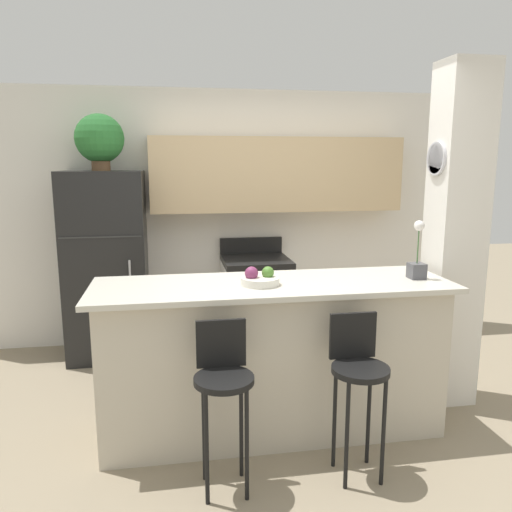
% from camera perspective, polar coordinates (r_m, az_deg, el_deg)
% --- Properties ---
extents(ground_plane, '(14.00, 14.00, 0.00)m').
position_cam_1_polar(ground_plane, '(3.70, 1.85, -19.13)').
color(ground_plane, gray).
extents(wall_back, '(5.60, 0.38, 2.55)m').
position_cam_1_polar(wall_back, '(5.11, -0.48, 6.40)').
color(wall_back, white).
rests_on(wall_back, ground_plane).
extents(pillar_right, '(0.38, 0.32, 2.55)m').
position_cam_1_polar(pillar_right, '(4.01, 21.76, 1.88)').
color(pillar_right, white).
rests_on(pillar_right, ground_plane).
extents(counter_bar, '(2.38, 0.73, 1.06)m').
position_cam_1_polar(counter_bar, '(3.47, 1.91, -11.48)').
color(counter_bar, beige).
rests_on(counter_bar, ground_plane).
extents(refrigerator, '(0.74, 0.63, 1.76)m').
position_cam_1_polar(refrigerator, '(4.89, -16.69, -1.08)').
color(refrigerator, black).
rests_on(refrigerator, ground_plane).
extents(stove_range, '(0.65, 0.67, 1.07)m').
position_cam_1_polar(stove_range, '(5.00, -0.01, -5.32)').
color(stove_range, white).
rests_on(stove_range, ground_plane).
extents(bar_stool_left, '(0.33, 0.33, 0.96)m').
position_cam_1_polar(bar_stool_left, '(2.86, -3.75, -14.15)').
color(bar_stool_left, black).
rests_on(bar_stool_left, ground_plane).
extents(bar_stool_right, '(0.33, 0.33, 0.96)m').
position_cam_1_polar(bar_stool_right, '(3.04, 11.58, -12.86)').
color(bar_stool_right, black).
rests_on(bar_stool_right, ground_plane).
extents(potted_plant_on_fridge, '(0.44, 0.44, 0.50)m').
position_cam_1_polar(potted_plant_on_fridge, '(4.79, -17.45, 12.60)').
color(potted_plant_on_fridge, brown).
rests_on(potted_plant_on_fridge, refrigerator).
extents(orchid_vase, '(0.10, 0.10, 0.40)m').
position_cam_1_polar(orchid_vase, '(3.57, 17.94, -0.48)').
color(orchid_vase, '#4C4C51').
rests_on(orchid_vase, counter_bar).
extents(fruit_bowl, '(0.25, 0.25, 0.12)m').
position_cam_1_polar(fruit_bowl, '(3.24, 0.43, -2.62)').
color(fruit_bowl, silver).
rests_on(fruit_bowl, counter_bar).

